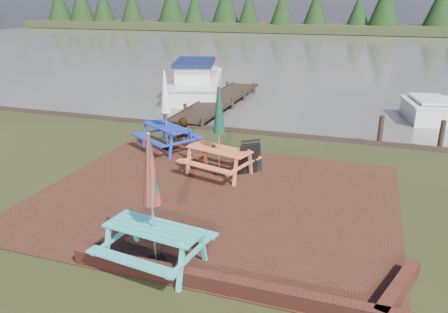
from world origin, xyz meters
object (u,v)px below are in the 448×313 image
picnic_table_teal (153,222)px  boat_jetty (196,83)px  picnic_table_red (219,145)px  chalkboard (250,157)px  jetty (219,101)px  person (183,118)px  picnic_table_blue (166,123)px

picnic_table_teal → boat_jetty: (-5.63, 15.97, -0.47)m
picnic_table_red → chalkboard: bearing=39.2°
chalkboard → picnic_table_red: bearing=165.4°
picnic_table_teal → jetty: picnic_table_teal is taller
chalkboard → jetty: chalkboard is taller
chalkboard → boat_jetty: bearing=81.2°
boat_jetty → chalkboard: bearing=-77.6°
picnic_table_teal → person: 7.49m
picnic_table_blue → picnic_table_red: bearing=-1.9°
chalkboard → boat_jetty: (-6.10, 10.90, -0.05)m
picnic_table_teal → chalkboard: (0.47, 5.07, -0.42)m
picnic_table_teal → jetty: (-3.45, 13.48, -0.80)m
boat_jetty → person: bearing=-87.5°
picnic_table_teal → picnic_table_blue: 6.89m
picnic_table_teal → boat_jetty: 16.93m
boat_jetty → person: person is taller
jetty → boat_jetty: size_ratio=1.15×
picnic_table_blue → chalkboard: (3.24, -1.24, -0.43)m
picnic_table_blue → jetty: (-0.67, 7.17, -0.81)m
picnic_table_red → chalkboard: picnic_table_red is taller
boat_jetty → picnic_table_blue: bearing=-90.3°
jetty → picnic_table_blue: bearing=-84.6°
picnic_table_red → person: (-2.16, 2.34, 0.01)m
picnic_table_blue → picnic_table_teal: bearing=-34.7°
chalkboard → boat_jetty: 12.49m
picnic_table_blue → chalkboard: size_ratio=2.77×
picnic_table_blue → person: size_ratio=1.44×
picnic_table_red → person: 3.18m
person → chalkboard: bearing=128.3°
picnic_table_teal → picnic_table_blue: (-2.78, 6.31, 0.01)m
jetty → chalkboard: bearing=-65.0°
picnic_table_red → person: bearing=148.5°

